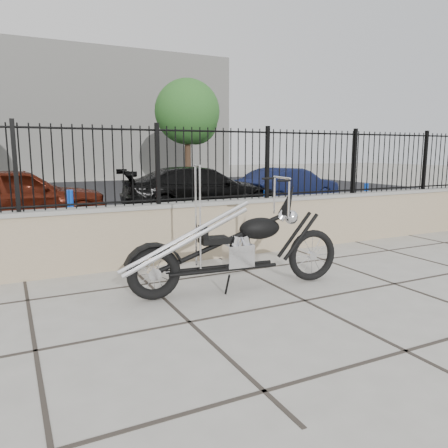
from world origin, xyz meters
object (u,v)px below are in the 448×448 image
chopper_motorcycle (235,228)px  car_black (202,190)px  car_red (16,196)px  car_blue (289,187)px

chopper_motorcycle → car_black: (2.46, 6.69, -0.16)m
car_red → car_blue: size_ratio=1.11×
chopper_motorcycle → car_red: bearing=114.8°
car_black → car_blue: car_black is taller
car_black → car_blue: (3.19, 0.25, -0.05)m
car_red → car_blue: 8.02m
chopper_motorcycle → car_blue: size_ratio=0.73×
car_blue → car_red: bearing=77.8°
car_red → car_black: bearing=-98.1°
car_red → car_black: car_red is taller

